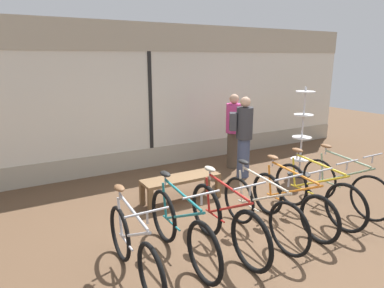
{
  "coord_description": "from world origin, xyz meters",
  "views": [
    {
      "loc": [
        -2.98,
        -3.7,
        2.46
      ],
      "look_at": [
        0.0,
        1.49,
        0.95
      ],
      "focal_mm": 32.0,
      "sensor_mm": 36.0,
      "label": 1
    }
  ],
  "objects_px": {
    "accessory_rack": "(302,140)",
    "customer_near_rack": "(233,130)",
    "bicycle_center": "(261,210)",
    "bicycle_left": "(181,230)",
    "display_bench": "(181,181)",
    "bicycle_far_left": "(133,249)",
    "bicycle_center_right": "(291,203)",
    "bicycle_far_right": "(343,185)",
    "bicycle_right": "(316,193)",
    "bicycle_center_left": "(226,222)",
    "customer_by_window": "(243,135)"
  },
  "relations": [
    {
      "from": "accessory_rack",
      "to": "customer_near_rack",
      "type": "distance_m",
      "value": 1.49
    },
    {
      "from": "bicycle_center",
      "to": "customer_near_rack",
      "type": "distance_m",
      "value": 3.2
    },
    {
      "from": "bicycle_left",
      "to": "display_bench",
      "type": "bearing_deg",
      "value": 62.04
    },
    {
      "from": "bicycle_far_left",
      "to": "bicycle_center_right",
      "type": "height_order",
      "value": "bicycle_far_left"
    },
    {
      "from": "bicycle_far_right",
      "to": "bicycle_center_right",
      "type": "bearing_deg",
      "value": -178.24
    },
    {
      "from": "bicycle_center_right",
      "to": "display_bench",
      "type": "distance_m",
      "value": 1.9
    },
    {
      "from": "bicycle_right",
      "to": "display_bench",
      "type": "distance_m",
      "value": 2.22
    },
    {
      "from": "bicycle_left",
      "to": "customer_near_rack",
      "type": "bearing_deg",
      "value": 44.17
    },
    {
      "from": "bicycle_center_left",
      "to": "bicycle_right",
      "type": "relative_size",
      "value": 0.97
    },
    {
      "from": "display_bench",
      "to": "customer_near_rack",
      "type": "height_order",
      "value": "customer_near_rack"
    },
    {
      "from": "bicycle_center",
      "to": "bicycle_far_right",
      "type": "relative_size",
      "value": 1.02
    },
    {
      "from": "bicycle_far_left",
      "to": "bicycle_left",
      "type": "distance_m",
      "value": 0.67
    },
    {
      "from": "accessory_rack",
      "to": "bicycle_center",
      "type": "bearing_deg",
      "value": -147.04
    },
    {
      "from": "bicycle_right",
      "to": "bicycle_far_left",
      "type": "bearing_deg",
      "value": -178.21
    },
    {
      "from": "bicycle_center",
      "to": "accessory_rack",
      "type": "bearing_deg",
      "value": 32.96
    },
    {
      "from": "bicycle_center_left",
      "to": "customer_near_rack",
      "type": "relative_size",
      "value": 1.03
    },
    {
      "from": "bicycle_right",
      "to": "customer_near_rack",
      "type": "distance_m",
      "value": 2.77
    },
    {
      "from": "display_bench",
      "to": "customer_by_window",
      "type": "bearing_deg",
      "value": 15.86
    },
    {
      "from": "accessory_rack",
      "to": "bicycle_left",
      "type": "bearing_deg",
      "value": -157.35
    },
    {
      "from": "bicycle_center_right",
      "to": "bicycle_far_left",
      "type": "bearing_deg",
      "value": -178.69
    },
    {
      "from": "bicycle_center_left",
      "to": "customer_near_rack",
      "type": "xyz_separation_m",
      "value": [
        2.17,
        2.8,
        0.48
      ]
    },
    {
      "from": "bicycle_center",
      "to": "bicycle_left",
      "type": "bearing_deg",
      "value": 176.85
    },
    {
      "from": "bicycle_left",
      "to": "customer_by_window",
      "type": "relative_size",
      "value": 1.05
    },
    {
      "from": "bicycle_right",
      "to": "bicycle_center_right",
      "type": "bearing_deg",
      "value": -176.14
    },
    {
      "from": "customer_by_window",
      "to": "bicycle_right",
      "type": "bearing_deg",
      "value": -94.92
    },
    {
      "from": "bicycle_center_left",
      "to": "bicycle_center",
      "type": "relative_size",
      "value": 0.99
    },
    {
      "from": "bicycle_far_left",
      "to": "bicycle_center",
      "type": "relative_size",
      "value": 0.96
    },
    {
      "from": "accessory_rack",
      "to": "display_bench",
      "type": "distance_m",
      "value": 2.91
    },
    {
      "from": "bicycle_center_right",
      "to": "accessory_rack",
      "type": "height_order",
      "value": "accessory_rack"
    },
    {
      "from": "bicycle_center_right",
      "to": "customer_by_window",
      "type": "relative_size",
      "value": 1.01
    },
    {
      "from": "bicycle_center_right",
      "to": "customer_near_rack",
      "type": "relative_size",
      "value": 1.02
    },
    {
      "from": "bicycle_right",
      "to": "customer_by_window",
      "type": "relative_size",
      "value": 1.06
    },
    {
      "from": "bicycle_center",
      "to": "display_bench",
      "type": "bearing_deg",
      "value": 102.97
    },
    {
      "from": "bicycle_left",
      "to": "bicycle_center_left",
      "type": "xyz_separation_m",
      "value": [
        0.6,
        -0.11,
        0.01
      ]
    },
    {
      "from": "bicycle_far_right",
      "to": "bicycle_center_left",
      "type": "bearing_deg",
      "value": -177.69
    },
    {
      "from": "bicycle_left",
      "to": "accessory_rack",
      "type": "height_order",
      "value": "accessory_rack"
    },
    {
      "from": "bicycle_center_left",
      "to": "bicycle_center_right",
      "type": "distance_m",
      "value": 1.21
    },
    {
      "from": "bicycle_center_left",
      "to": "bicycle_far_right",
      "type": "xyz_separation_m",
      "value": [
        2.43,
        0.1,
        0.0
      ]
    },
    {
      "from": "customer_near_rack",
      "to": "bicycle_far_left",
      "type": "bearing_deg",
      "value": -140.81
    },
    {
      "from": "bicycle_center_left",
      "to": "bicycle_center",
      "type": "distance_m",
      "value": 0.63
    },
    {
      "from": "bicycle_center_right",
      "to": "display_bench",
      "type": "height_order",
      "value": "bicycle_center_right"
    },
    {
      "from": "bicycle_far_left",
      "to": "customer_by_window",
      "type": "xyz_separation_m",
      "value": [
        3.23,
        2.18,
        0.53
      ]
    },
    {
      "from": "bicycle_far_left",
      "to": "bicycle_right",
      "type": "distance_m",
      "value": 3.05
    },
    {
      "from": "bicycle_center_left",
      "to": "customer_by_window",
      "type": "xyz_separation_m",
      "value": [
        1.97,
        2.19,
        0.51
      ]
    },
    {
      "from": "bicycle_right",
      "to": "customer_near_rack",
      "type": "xyz_separation_m",
      "value": [
        0.38,
        2.7,
        0.49
      ]
    },
    {
      "from": "customer_by_window",
      "to": "accessory_rack",
      "type": "bearing_deg",
      "value": -24.48
    },
    {
      "from": "bicycle_center_right",
      "to": "display_bench",
      "type": "relative_size",
      "value": 1.23
    },
    {
      "from": "bicycle_center_left",
      "to": "bicycle_far_right",
      "type": "relative_size",
      "value": 1.01
    },
    {
      "from": "bicycle_far_left",
      "to": "bicycle_center_left",
      "type": "xyz_separation_m",
      "value": [
        1.26,
        -0.0,
        0.02
      ]
    },
    {
      "from": "bicycle_far_left",
      "to": "bicycle_center_right",
      "type": "xyz_separation_m",
      "value": [
        2.47,
        0.06,
        -0.01
      ]
    }
  ]
}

